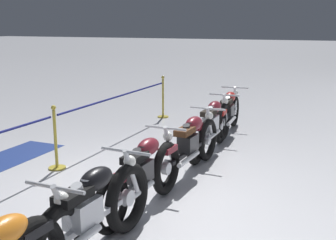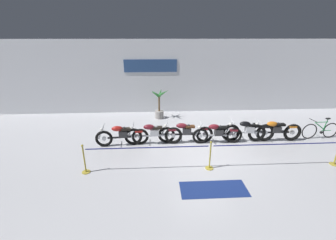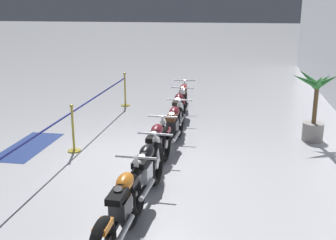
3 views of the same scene
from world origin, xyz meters
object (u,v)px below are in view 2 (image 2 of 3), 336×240
object	(u,v)px
potted_palm_left_of_row	(159,105)
floor_banner	(214,189)
motorcycle_orange_5	(275,131)
stanchion_mid_right	(336,156)
stanchion_mid_left	(210,159)
motorcycle_black_4	(248,131)
stanchion_far_left	(175,151)
motorcycle_maroon_1	(153,134)
motorcycle_maroon_2	(185,133)
motorcycle_maroon_3	(217,133)
motorcycle_red_0	(122,135)
bicycle	(320,130)

from	to	relation	value
potted_palm_left_of_row	floor_banner	world-z (taller)	potted_palm_left_of_row
motorcycle_orange_5	floor_banner	bearing A→B (deg)	-137.62
stanchion_mid_right	stanchion_mid_left	bearing A→B (deg)	180.00
motorcycle_black_4	stanchion_mid_left	size ratio (longest dim) A/B	2.20
potted_palm_left_of_row	stanchion_far_left	bearing A→B (deg)	-85.07
motorcycle_black_4	stanchion_mid_right	xyz separation A→B (m)	(2.41, -2.06, -0.13)
motorcycle_maroon_1	stanchion_mid_right	size ratio (longest dim) A/B	2.32
motorcycle_black_4	potted_palm_left_of_row	size ratio (longest dim) A/B	1.36
motorcycle_maroon_2	potted_palm_left_of_row	world-z (taller)	potted_palm_left_of_row
motorcycle_maroon_3	potted_palm_left_of_row	bearing A→B (deg)	126.57
motorcycle_maroon_1	motorcycle_maroon_3	world-z (taller)	motorcycle_maroon_1
stanchion_mid_left	motorcycle_maroon_2	bearing A→B (deg)	105.59
motorcycle_black_4	stanchion_mid_left	xyz separation A→B (m)	(-2.15, -2.06, -0.13)
stanchion_mid_right	motorcycle_maroon_2	bearing A→B (deg)	157.89
floor_banner	motorcycle_red_0	bearing A→B (deg)	135.24
motorcycle_red_0	stanchion_far_left	bearing A→B (deg)	-43.35
motorcycle_orange_5	potted_palm_left_of_row	bearing A→B (deg)	147.22
motorcycle_maroon_1	motorcycle_orange_5	size ratio (longest dim) A/B	1.03
motorcycle_red_0	stanchion_mid_right	xyz separation A→B (m)	(7.83, -1.96, -0.11)
motorcycle_black_4	bicycle	world-z (taller)	motorcycle_black_4
motorcycle_maroon_3	stanchion_mid_left	bearing A→B (deg)	-111.51
motorcycle_maroon_3	floor_banner	bearing A→B (deg)	-106.18
bicycle	stanchion_mid_left	distance (m)	5.94
motorcycle_red_0	bicycle	world-z (taller)	bicycle
motorcycle_black_4	motorcycle_orange_5	distance (m)	1.18
motorcycle_maroon_2	potted_palm_left_of_row	distance (m)	3.32
motorcycle_orange_5	stanchion_far_left	world-z (taller)	stanchion_far_left
motorcycle_maroon_2	stanchion_mid_right	size ratio (longest dim) A/B	2.26
stanchion_mid_right	floor_banner	xyz separation A→B (m)	(-4.68, -1.13, -0.35)
motorcycle_black_4	bicycle	bearing A→B (deg)	2.17
motorcycle_maroon_1	motorcycle_maroon_3	size ratio (longest dim) A/B	1.14
motorcycle_maroon_3	stanchion_mid_left	size ratio (longest dim) A/B	2.05
motorcycle_maroon_1	motorcycle_maroon_2	world-z (taller)	motorcycle_maroon_1
stanchion_mid_right	floor_banner	bearing A→B (deg)	-166.41
motorcycle_maroon_1	bicycle	world-z (taller)	bicycle
motorcycle_black_4	motorcycle_maroon_2	bearing A→B (deg)	179.39
potted_palm_left_of_row	stanchion_mid_left	xyz separation A→B (m)	(1.65, -5.22, -0.40)
bicycle	motorcycle_maroon_3	bearing A→B (deg)	-177.27
motorcycle_orange_5	potted_palm_left_of_row	world-z (taller)	potted_palm_left_of_row
motorcycle_black_4	floor_banner	world-z (taller)	motorcycle_black_4
motorcycle_maroon_1	bicycle	bearing A→B (deg)	1.39
motorcycle_orange_5	potted_palm_left_of_row	xyz separation A→B (m)	(-4.97, 3.20, 0.28)
stanchion_far_left	motorcycle_maroon_1	bearing A→B (deg)	110.93
motorcycle_black_4	bicycle	distance (m)	3.38
bicycle	stanchion_far_left	distance (m)	7.08
motorcycle_maroon_1	potted_palm_left_of_row	size ratio (longest dim) A/B	1.44
motorcycle_maroon_3	stanchion_mid_right	xyz separation A→B (m)	(3.79, -1.96, -0.11)
floor_banner	motorcycle_black_4	bearing A→B (deg)	54.23
motorcycle_maroon_3	motorcycle_black_4	bearing A→B (deg)	4.11
stanchion_mid_left	potted_palm_left_of_row	bearing A→B (deg)	107.50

